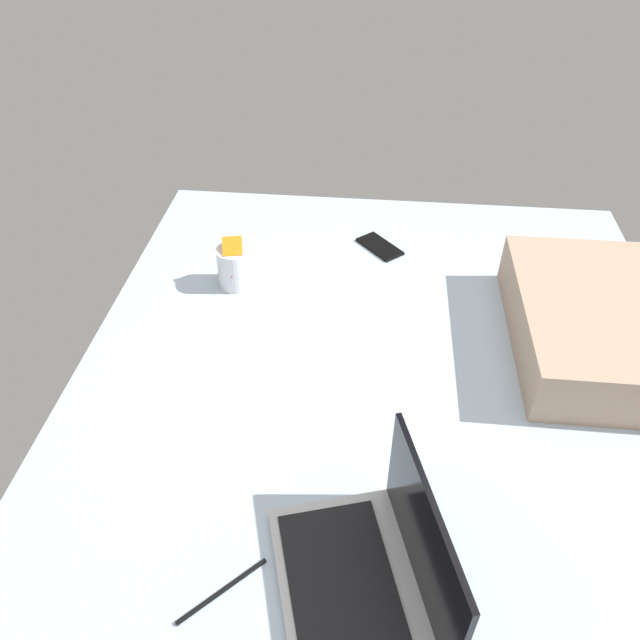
{
  "coord_description": "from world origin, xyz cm",
  "views": [
    {
      "loc": [
        88.31,
        -4.75,
        116.31
      ],
      "look_at": [
        -20.49,
        -15.61,
        24.0
      ],
      "focal_mm": 34.28,
      "sensor_mm": 36.0,
      "label": 1
    }
  ],
  "objects_px": {
    "snack_cup": "(234,266)",
    "laptop": "(371,575)",
    "cell_phone": "(380,247)",
    "pillow": "(595,323)"
  },
  "relations": [
    {
      "from": "snack_cup",
      "to": "pillow",
      "type": "distance_m",
      "value": 0.89
    },
    {
      "from": "laptop",
      "to": "pillow",
      "type": "bearing_deg",
      "value": 125.83
    },
    {
      "from": "pillow",
      "to": "cell_phone",
      "type": "bearing_deg",
      "value": -126.1
    },
    {
      "from": "snack_cup",
      "to": "laptop",
      "type": "bearing_deg",
      "value": 25.85
    },
    {
      "from": "snack_cup",
      "to": "cell_phone",
      "type": "relative_size",
      "value": 0.98
    },
    {
      "from": "laptop",
      "to": "snack_cup",
      "type": "height_order",
      "value": "laptop"
    },
    {
      "from": "pillow",
      "to": "snack_cup",
      "type": "bearing_deg",
      "value": -99.76
    },
    {
      "from": "cell_phone",
      "to": "pillow",
      "type": "relative_size",
      "value": 0.27
    },
    {
      "from": "snack_cup",
      "to": "cell_phone",
      "type": "distance_m",
      "value": 0.44
    },
    {
      "from": "snack_cup",
      "to": "cell_phone",
      "type": "xyz_separation_m",
      "value": [
        -0.22,
        0.38,
        -0.06
      ]
    }
  ]
}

